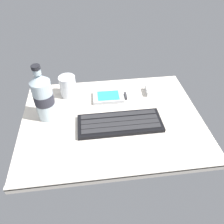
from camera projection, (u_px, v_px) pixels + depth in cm
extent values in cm
cube|color=beige|center=(112.00, 120.00, 79.04)|extent=(64.00, 48.00, 2.00)
cube|color=beige|center=(123.00, 175.00, 60.87)|extent=(64.00, 1.20, 0.80)
cube|color=black|center=(120.00, 123.00, 75.44)|extent=(29.04, 11.11, 1.40)
cube|color=#28282B|center=(119.00, 115.00, 77.30)|extent=(26.69, 2.10, 0.30)
cube|color=#28282B|center=(120.00, 119.00, 75.68)|extent=(26.69, 2.10, 0.30)
cube|color=#28282B|center=(121.00, 124.00, 74.06)|extent=(26.69, 2.10, 0.30)
cube|color=#28282B|center=(122.00, 129.00, 72.44)|extent=(26.69, 2.10, 0.30)
cube|color=#B7BABF|center=(110.00, 97.00, 86.41)|extent=(12.14, 7.82, 1.40)
cube|color=#2DB7D1|center=(110.00, 95.00, 85.91)|extent=(8.51, 6.08, 0.10)
cube|color=#333338|center=(126.00, 96.00, 86.92)|extent=(0.87, 3.81, 1.12)
cylinder|color=silver|center=(68.00, 86.00, 85.63)|extent=(6.40, 6.40, 8.50)
cylinder|color=brown|center=(68.00, 88.00, 86.30)|extent=(5.50, 5.50, 6.12)
cylinder|color=silver|center=(44.00, 100.00, 74.10)|extent=(6.60, 6.60, 15.00)
cone|color=silver|center=(38.00, 78.00, 68.13)|extent=(6.60, 6.60, 2.80)
cylinder|color=silver|center=(37.00, 72.00, 66.59)|extent=(2.51, 2.51, 1.80)
cylinder|color=black|center=(36.00, 67.00, 65.59)|extent=(2.77, 2.77, 1.20)
cylinder|color=#2D2D38|center=(44.00, 98.00, 73.60)|extent=(6.73, 6.73, 3.80)
cube|color=white|center=(155.00, 90.00, 88.80)|extent=(7.29, 5.97, 2.40)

